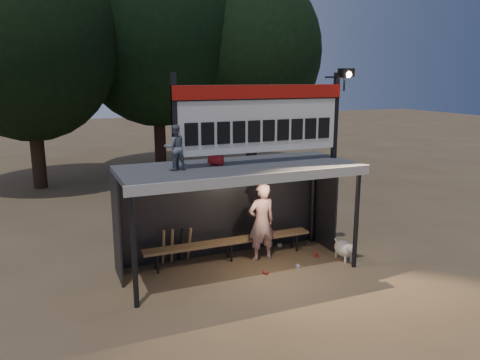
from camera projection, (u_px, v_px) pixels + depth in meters
name	position (u px, v px, depth m)	size (l,w,h in m)	color
ground	(239.00, 268.00, 10.30)	(80.00, 80.00, 0.00)	brown
player	(262.00, 222.00, 10.62)	(0.66, 0.43, 1.81)	white
child_a	(175.00, 147.00, 9.17)	(0.44, 0.34, 0.91)	slate
child_b	(216.00, 142.00, 9.70)	(0.48, 0.31, 0.99)	#A4191D
dugout_shelter	(234.00, 185.00, 10.12)	(5.10, 2.08, 2.32)	#3D3D40
scoreboard_assembly	(263.00, 116.00, 9.78)	(4.10, 0.27, 1.99)	black
bench	(229.00, 242.00, 10.70)	(4.00, 0.35, 0.48)	olive
tree_left	(27.00, 37.00, 16.60)	(6.46, 6.46, 9.27)	#312115
tree_mid	(156.00, 27.00, 19.69)	(7.22, 7.22, 10.36)	black
tree_right	(252.00, 52.00, 20.51)	(6.08, 6.08, 8.72)	#311E16
dog	(345.00, 249.00, 10.70)	(0.36, 0.81, 0.49)	white
bats	(176.00, 245.00, 10.50)	(0.67, 0.35, 0.84)	#967246
litter	(294.00, 256.00, 10.91)	(1.88, 1.46, 0.08)	#B21E1E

